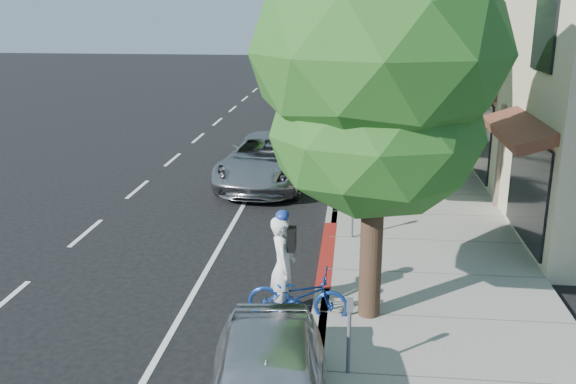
# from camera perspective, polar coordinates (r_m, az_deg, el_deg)

# --- Properties ---
(ground) EXTENTS (120.00, 120.00, 0.00)m
(ground) POSITION_cam_1_polar(r_m,az_deg,el_deg) (13.96, 3.30, -7.38)
(ground) COLOR black
(ground) RESTS_ON ground
(sidewalk) EXTENTS (4.60, 56.00, 0.15)m
(sidewalk) POSITION_cam_1_polar(r_m,az_deg,el_deg) (21.56, 10.49, 1.24)
(sidewalk) COLOR gray
(sidewalk) RESTS_ON ground
(curb) EXTENTS (0.30, 56.00, 0.15)m
(curb) POSITION_cam_1_polar(r_m,az_deg,el_deg) (21.50, 4.37, 1.43)
(curb) COLOR #9E998E
(curb) RESTS_ON ground
(curb_red_segment) EXTENTS (0.32, 4.00, 0.15)m
(curb_red_segment) POSITION_cam_1_polar(r_m,az_deg,el_deg) (14.85, 3.50, -5.56)
(curb_red_segment) COLOR maroon
(curb_red_segment) RESTS_ON ground
(storefront_building) EXTENTS (10.00, 36.00, 7.00)m
(storefront_building) POSITION_cam_1_polar(r_m,az_deg,el_deg) (32.13, 22.85, 11.41)
(storefront_building) COLOR beige
(storefront_building) RESTS_ON ground
(street_tree_0) EXTENTS (4.33, 4.33, 7.60)m
(street_tree_0) POSITION_cam_1_polar(r_m,az_deg,el_deg) (10.80, 8.06, 11.66)
(street_tree_0) COLOR black
(street_tree_0) RESTS_ON ground
(street_tree_1) EXTENTS (4.35, 4.35, 7.43)m
(street_tree_1) POSITION_cam_1_polar(r_m,az_deg,el_deg) (16.79, 7.41, 12.88)
(street_tree_1) COLOR black
(street_tree_1) RESTS_ON ground
(street_tree_2) EXTENTS (4.22, 4.22, 6.57)m
(street_tree_2) POSITION_cam_1_polar(r_m,az_deg,el_deg) (22.82, 7.06, 12.26)
(street_tree_2) COLOR black
(street_tree_2) RESTS_ON ground
(street_tree_3) EXTENTS (5.50, 5.50, 7.49)m
(street_tree_3) POSITION_cam_1_polar(r_m,az_deg,el_deg) (28.78, 6.93, 13.94)
(street_tree_3) COLOR black
(street_tree_3) RESTS_ON ground
(street_tree_4) EXTENTS (3.93, 3.93, 6.91)m
(street_tree_4) POSITION_cam_1_polar(r_m,az_deg,el_deg) (34.78, 6.81, 14.21)
(street_tree_4) COLOR black
(street_tree_4) RESTS_ON ground
(street_tree_5) EXTENTS (5.27, 5.27, 7.75)m
(street_tree_5) POSITION_cam_1_polar(r_m,az_deg,el_deg) (40.77, 6.75, 15.00)
(street_tree_5) COLOR black
(street_tree_5) RESTS_ON ground
(cyclist) EXTENTS (0.56, 0.77, 1.94)m
(cyclist) POSITION_cam_1_polar(r_m,az_deg,el_deg) (11.90, -0.46, -6.63)
(cyclist) COLOR silver
(cyclist) RESTS_ON ground
(bicycle) EXTENTS (1.89, 0.74, 0.98)m
(bicycle) POSITION_cam_1_polar(r_m,az_deg,el_deg) (11.89, 0.89, -9.18)
(bicycle) COLOR navy
(bicycle) RESTS_ON ground
(silver_suv) EXTENTS (3.04, 5.85, 1.57)m
(silver_suv) POSITION_cam_1_polar(r_m,az_deg,el_deg) (20.66, -1.78, 2.89)
(silver_suv) COLOR #9B9B9F
(silver_suv) RESTS_ON ground
(dark_sedan) EXTENTS (1.66, 4.35, 1.41)m
(dark_sedan) POSITION_cam_1_polar(r_m,az_deg,el_deg) (24.78, 2.19, 4.99)
(dark_sedan) COLOR black
(dark_sedan) RESTS_ON ground
(white_pickup) EXTENTS (2.73, 5.44, 1.52)m
(white_pickup) POSITION_cam_1_polar(r_m,az_deg,el_deg) (28.21, 3.32, 6.49)
(white_pickup) COLOR white
(white_pickup) RESTS_ON ground
(dark_suv_far) EXTENTS (2.21, 4.41, 1.44)m
(dark_suv_far) POSITION_cam_1_polar(r_m,az_deg,el_deg) (37.23, 3.16, 8.86)
(dark_suv_far) COLOR black
(dark_suv_far) RESTS_ON ground
(pedestrian) EXTENTS (0.98, 0.90, 1.61)m
(pedestrian) POSITION_cam_1_polar(r_m,az_deg,el_deg) (20.38, 9.37, 2.97)
(pedestrian) COLOR black
(pedestrian) RESTS_ON sidewalk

